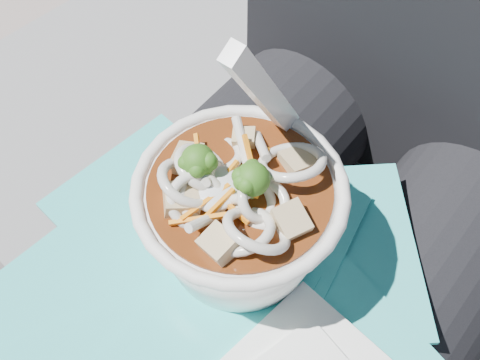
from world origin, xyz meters
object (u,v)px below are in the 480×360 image
Objects in this scene: plastic_bag at (198,312)px; udon_bowl at (239,212)px; person_body at (305,235)px; stone_ledge at (311,328)px; lap at (238,329)px.

udon_bowl reaches higher than plastic_bag.
person_body is 0.14m from plastic_bag.
stone_ledge is 0.32m from lap.
stone_ledge is 5.15× the size of udon_bowl.
plastic_bag is at bearing -104.66° from lap.
stone_ledge is at bearing 87.19° from plastic_bag.
person_body is (0.00, 0.09, 0.03)m from lap.
stone_ledge is at bearing 83.49° from udon_bowl.
plastic_bag is at bearing -84.03° from udon_bowl.
udon_bowl is (-0.01, 0.02, 0.15)m from lap.
plastic_bag is 0.08m from udon_bowl.
udon_bowl reaches higher than stone_ledge.
person_body is (0.00, -0.06, 0.32)m from stone_ledge.
lap is 1.26× the size of plastic_bag.
udon_bowl is (-0.01, -0.13, 0.43)m from stone_ledge.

